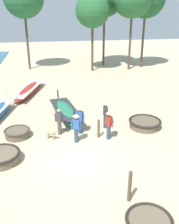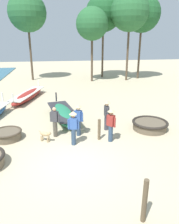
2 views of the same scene
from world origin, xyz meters
name	(u,v)px [view 1 (image 1 of 2)]	position (x,y,z in m)	size (l,w,h in m)	color
ground_plane	(77,159)	(0.00, 0.00, 0.00)	(80.00, 80.00, 0.00)	#BCAD8C
coracle_weathered	(145,123)	(4.47, 2.84, 0.27)	(1.96, 1.96, 0.49)	brown
coracle_front_left	(1,157)	(-3.59, 0.32, 0.27)	(1.87, 1.87, 0.50)	brown
coracle_upturned	(149,224)	(1.92, -4.64, 0.28)	(1.61, 1.61, 0.51)	brown
coracle_nearest	(17,133)	(-3.06, 2.75, 0.25)	(1.45, 1.45, 0.45)	brown
long_boat_blue_hull	(29,90)	(-2.87, 10.18, 0.33)	(2.52, 5.54, 1.12)	maroon
long_boat_green_hull	(65,112)	(-0.19, 5.13, 0.35)	(2.05, 4.60, 1.23)	#237551
fisherman_standing_right	(80,118)	(0.50, 2.66, 0.96)	(0.45, 0.37, 1.67)	#2D425B
fisherman_crouching	(109,123)	(1.97, 1.75, 0.96)	(0.39, 0.43, 1.67)	#2D425B
fisherman_standing_left	(76,126)	(0.16, 1.66, 0.96)	(0.53, 0.36, 1.67)	#2D425B
fisherman_by_coracle	(59,121)	(-0.68, 2.72, 0.84)	(0.48, 0.35, 1.57)	#4C473D
fisherman_hauling	(105,113)	(2.08, 3.15, 0.96)	(0.36, 0.53, 1.67)	#383842
dog	(51,133)	(-1.16, 2.19, 0.37)	(0.61, 0.44, 0.55)	tan
mooring_post_shoreline	(99,129)	(1.46, 2.02, 0.53)	(0.14, 0.14, 1.07)	brown
mooring_post_mid_beach	(130,186)	(1.68, -3.17, 0.67)	(0.14, 0.14, 1.35)	brown
tree_leftmost	(93,11)	(3.56, 17.12, 6.15)	(3.47, 3.47, 7.91)	#4C3D2D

